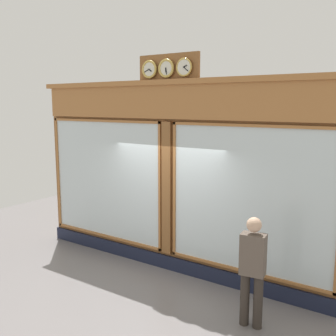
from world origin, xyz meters
TOP-DOWN VIEW (x-y plane):
  - ground_plane at (0.00, 2.80)m, footprint 14.00×14.00m
  - shop_facade at (0.00, -0.13)m, footprint 6.72×0.42m
  - pedestrian at (-2.20, 1.02)m, footprint 0.39×0.26m

SIDE VIEW (x-z plane):
  - ground_plane at x=0.00m, z-range 0.00..0.00m
  - pedestrian at x=-2.20m, z-range 0.09..1.78m
  - shop_facade at x=0.00m, z-range -0.22..4.01m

